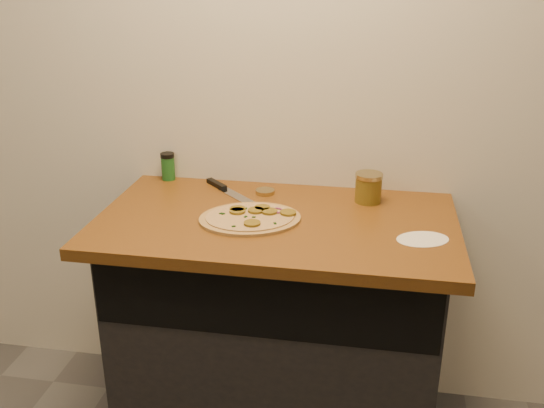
% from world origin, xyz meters
% --- Properties ---
extents(cabinet, '(1.10, 0.60, 0.86)m').
position_xyz_m(cabinet, '(0.00, 1.45, 0.43)').
color(cabinet, black).
rests_on(cabinet, ground).
extents(countertop, '(1.20, 0.70, 0.04)m').
position_xyz_m(countertop, '(0.00, 1.42, 0.88)').
color(countertop, brown).
rests_on(countertop, cabinet).
extents(pizza, '(0.42, 0.42, 0.02)m').
position_xyz_m(pizza, '(-0.08, 1.39, 0.91)').
color(pizza, tan).
rests_on(pizza, countertop).
extents(chefs_knife, '(0.24, 0.23, 0.02)m').
position_xyz_m(chefs_knife, '(-0.23, 1.63, 0.91)').
color(chefs_knife, '#B7BAC1').
rests_on(chefs_knife, countertop).
extents(mason_jar_lid, '(0.09, 0.09, 0.01)m').
position_xyz_m(mason_jar_lid, '(-0.08, 1.63, 0.91)').
color(mason_jar_lid, tan).
rests_on(mason_jar_lid, countertop).
extents(salsa_jar, '(0.10, 0.10, 0.11)m').
position_xyz_m(salsa_jar, '(0.30, 1.62, 0.95)').
color(salsa_jar, '#962B0F').
rests_on(salsa_jar, countertop).
extents(spice_shaker, '(0.05, 0.05, 0.11)m').
position_xyz_m(spice_shaker, '(-0.48, 1.72, 0.95)').
color(spice_shaker, '#1C5921').
rests_on(spice_shaker, countertop).
extents(flour_spill, '(0.21, 0.21, 0.00)m').
position_xyz_m(flour_spill, '(0.47, 1.33, 0.90)').
color(flour_spill, silver).
rests_on(flour_spill, countertop).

